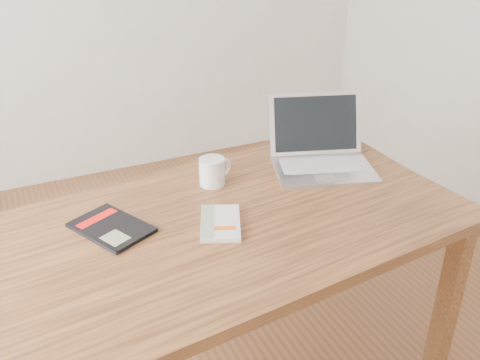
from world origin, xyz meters
name	(u,v)px	position (x,y,z in m)	size (l,w,h in m)	color
room	(162,33)	(-0.07, 0.00, 1.36)	(4.04, 4.04, 2.70)	brown
desk	(234,240)	(0.12, -0.05, 0.66)	(1.61, 1.02, 0.75)	#543219
white_guidebook	(220,223)	(0.06, -0.08, 0.76)	(0.20, 0.24, 0.02)	silver
black_guidebook	(111,227)	(-0.26, 0.05, 0.76)	(0.26, 0.30, 0.01)	black
laptop	(321,153)	(0.59, 0.16, 0.80)	(0.46, 0.44, 0.25)	silver
coffee_mug	(213,171)	(0.15, 0.20, 0.80)	(0.13, 0.09, 0.10)	white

